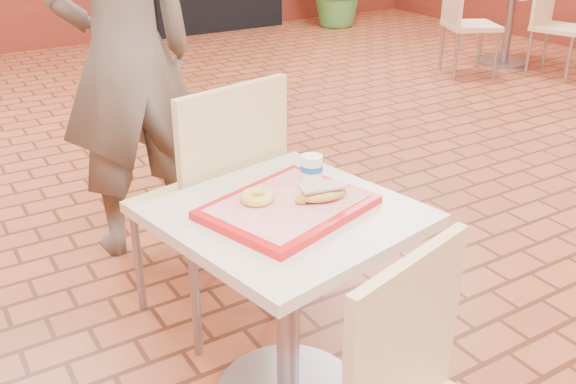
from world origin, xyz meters
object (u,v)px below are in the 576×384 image
serving_tray (288,207)px  long_john_donut (321,193)px  chair_second_front (554,18)px  customer (126,57)px  ring_donut (257,197)px  second_table (511,14)px  paper_cup (312,168)px  chair_second_left (464,17)px  chair_main_back (216,195)px  main_table (288,278)px

serving_tray → long_john_donut: bearing=-23.6°
long_john_donut → chair_second_front: bearing=29.6°
customer → ring_donut: 1.20m
second_table → paper_cup: bearing=-146.5°
chair_second_left → ring_donut: bearing=151.3°
chair_second_left → serving_tray: bearing=152.4°
ring_donut → chair_second_left: 4.36m
chair_main_back → chair_second_left: 4.04m
serving_tray → long_john_donut: long_john_donut is taller
long_john_donut → chair_second_left: chair_second_left is taller
long_john_donut → ring_donut: bearing=151.1°
chair_main_back → chair_second_front: size_ratio=1.07×
main_table → chair_main_back: size_ratio=0.72×
ring_donut → second_table: ring_donut is taller
serving_tray → paper_cup: (0.14, 0.09, 0.06)m
chair_main_back → chair_second_front: 4.46m
chair_second_left → main_table: bearing=152.4°
customer → paper_cup: size_ratio=21.19×
main_table → long_john_donut: 0.29m
main_table → ring_donut: ring_donut is taller
main_table → serving_tray: bearing=180.0°
paper_cup → ring_donut: bearing=-170.3°
chair_main_back → ring_donut: 0.50m
serving_tray → chair_second_left: 4.33m
main_table → chair_main_back: bearing=89.4°
second_table → chair_main_back: bearing=-151.6°
serving_tray → ring_donut: (-0.07, 0.05, 0.03)m
paper_cup → main_table: bearing=-147.9°
serving_tray → chair_second_front: size_ratio=0.50×
customer → chair_second_left: customer is taller
customer → chair_second_front: bearing=-168.6°
customer → long_john_donut: customer is taller
chair_main_back → long_john_donut: chair_main_back is taller
main_table → long_john_donut: bearing=-23.6°
chair_main_back → paper_cup: 0.49m
paper_cup → long_john_donut: bearing=-111.6°
chair_main_back → serving_tray: bearing=77.9°
main_table → ring_donut: 0.28m
second_table → chair_second_left: (-0.69, -0.08, 0.05)m
serving_tray → long_john_donut: 0.10m
chair_second_front → customer: bearing=178.2°
chair_second_left → chair_main_back: bearing=146.9°
ring_donut → chair_second_left: (3.50, 2.60, -0.22)m
serving_tray → second_table: 4.94m
paper_cup → second_table: 4.79m
paper_cup → chair_second_front: size_ratio=0.09×
main_table → paper_cup: 0.34m
serving_tray → paper_cup: bearing=32.1°
ring_donut → paper_cup: 0.21m
second_table → chair_second_left: bearing=-173.6°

